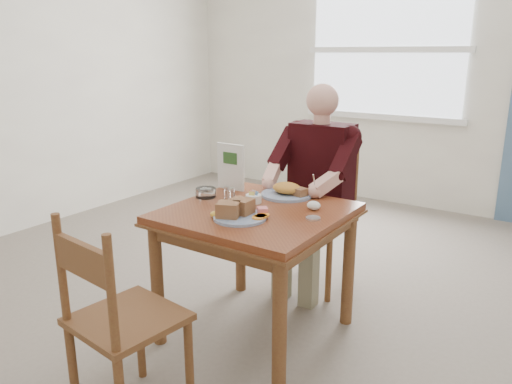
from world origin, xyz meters
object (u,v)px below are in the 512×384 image
Objects in this scene: chair_near at (118,321)px; diner at (316,173)px; far_plate at (288,191)px; table at (256,229)px; near_plate at (238,212)px; chair_far at (321,218)px.

diner is at bearing 86.61° from chair_near.
chair_near is at bearing -94.92° from far_plate.
table is 0.66× the size of diner.
far_plate reaches higher than table.
near_plate is at bearing -89.57° from diner.
chair_near reaches higher than far_plate.
chair_near is at bearing -97.93° from near_plate.
chair_far is 2.87× the size of near_plate.
chair_near is at bearing -93.39° from diner.
near_plate is 0.49m from far_plate.
table is 0.23m from near_plate.
chair_far is at bearing 90.00° from table.
chair_far is 1.71m from chair_near.
chair_near reaches higher than near_plate.
diner reaches higher than table.
table is at bearing -90.00° from diner.
near_plate reaches higher than table.
chair_near is 2.87× the size of near_plate.
diner is 4.18× the size of near_plate.
table is 0.97× the size of chair_near.
near_plate is at bearing -87.85° from table.
diner is 3.73× the size of far_plate.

